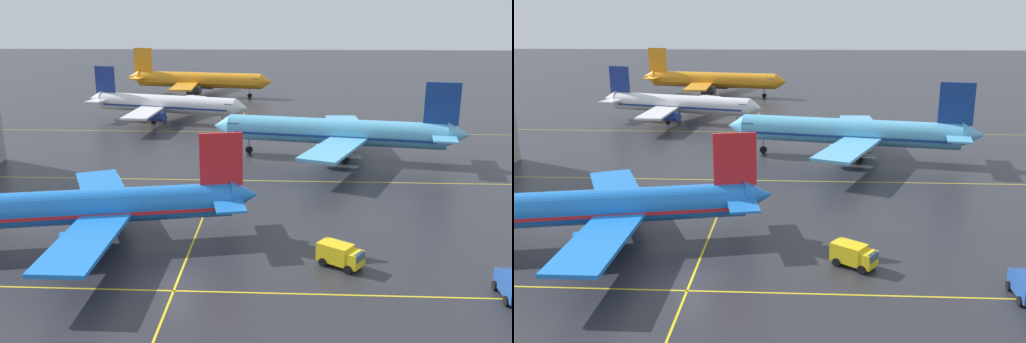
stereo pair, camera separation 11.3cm
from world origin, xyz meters
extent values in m
plane|color=#28282D|center=(0.00, 0.00, 0.00)|extent=(600.00, 600.00, 0.00)
cylinder|color=blue|center=(-10.70, 7.93, 3.75)|extent=(29.33, 9.51, 3.47)
cone|color=blue|center=(5.04, 11.29, 4.11)|extent=(3.55, 3.84, 3.30)
cube|color=red|center=(2.71, 10.79, 8.04)|extent=(4.36, 1.24, 5.48)
cube|color=blue|center=(2.59, 13.57, 4.11)|extent=(3.85, 5.26, 0.22)
cube|color=blue|center=(3.73, 8.21, 4.11)|extent=(3.85, 5.26, 0.22)
cube|color=blue|center=(-11.43, 15.72, 3.20)|extent=(9.93, 14.46, 0.37)
cube|color=blue|center=(-8.18, 0.52, 3.20)|extent=(4.77, 13.72, 0.37)
cylinder|color=blue|center=(-11.87, 12.54, 2.01)|extent=(3.44, 2.53, 1.92)
cylinder|color=blue|center=(-9.88, 3.24, 2.01)|extent=(3.44, 2.53, 1.92)
cube|color=red|center=(-10.70, 7.93, 3.31)|extent=(27.05, 9.06, 0.33)
cylinder|color=#99999E|center=(-9.41, 10.63, 1.51)|extent=(0.26, 0.26, 1.51)
cylinder|color=black|center=(-9.41, 10.63, 0.50)|extent=(1.07, 0.61, 1.01)
cylinder|color=#99999E|center=(-8.41, 5.98, 1.51)|extent=(0.26, 0.26, 1.51)
cylinder|color=black|center=(-8.41, 5.98, 0.50)|extent=(1.07, 0.61, 1.01)
cylinder|color=#5BB7E5|center=(16.84, 42.92, 4.33)|extent=(33.91, 10.32, 4.01)
cone|color=#5BB7E5|center=(-1.08, 46.37, 4.33)|extent=(3.44, 4.38, 3.93)
cone|color=#5BB7E5|center=(35.08, 39.41, 4.75)|extent=(4.04, 4.38, 3.81)
cube|color=navy|center=(32.38, 39.93, 9.28)|extent=(5.05, 1.33, 6.33)
cube|color=#5BB7E5|center=(33.50, 42.94, 4.75)|extent=(4.35, 6.03, 0.25)
cube|color=#5BB7E5|center=(32.30, 36.72, 4.75)|extent=(4.35, 6.03, 0.25)
cube|color=#5BB7E5|center=(19.57, 51.53, 3.69)|extent=(5.79, 15.93, 0.42)
cube|color=#5BB7E5|center=(16.18, 33.92, 3.69)|extent=(11.21, 16.71, 0.42)
cylinder|color=#5BB7E5|center=(17.67, 48.35, 2.32)|extent=(3.94, 2.85, 2.22)
cylinder|color=#5BB7E5|center=(15.60, 37.57, 2.32)|extent=(3.94, 2.85, 2.22)
cube|color=#385166|center=(1.30, 45.91, 4.91)|extent=(2.56, 3.98, 0.74)
cube|color=navy|center=(16.84, 42.92, 3.82)|extent=(31.27, 9.85, 0.38)
cylinder|color=#99999E|center=(3.37, 45.51, 1.74)|extent=(0.30, 0.30, 1.74)
cylinder|color=black|center=(3.37, 45.51, 0.58)|extent=(1.23, 0.69, 1.16)
cylinder|color=#99999E|center=(19.43, 45.22, 1.74)|extent=(0.30, 0.30, 1.74)
cylinder|color=black|center=(19.43, 45.22, 0.58)|extent=(1.23, 0.69, 1.16)
cylinder|color=#99999E|center=(18.39, 39.83, 1.74)|extent=(0.30, 0.30, 1.74)
cylinder|color=black|center=(18.39, 39.83, 0.58)|extent=(1.23, 0.69, 1.16)
cylinder|color=white|center=(-15.40, 71.21, 3.90)|extent=(30.37, 11.18, 3.61)
cone|color=white|center=(0.52, 67.06, 3.90)|extent=(3.29, 4.05, 3.54)
cone|color=white|center=(-31.60, 75.43, 4.28)|extent=(3.81, 4.09, 3.43)
cube|color=navy|center=(-29.21, 74.81, 8.37)|extent=(4.50, 1.48, 5.71)
cube|color=white|center=(-30.39, 72.17, 4.28)|extent=(4.19, 5.55, 0.23)
cube|color=white|center=(-28.95, 77.69, 4.28)|extent=(4.19, 5.55, 0.23)
cube|color=white|center=(-18.36, 63.62, 3.33)|extent=(5.59, 14.48, 0.38)
cube|color=white|center=(-14.28, 79.27, 3.33)|extent=(10.81, 14.97, 0.38)
cylinder|color=navy|center=(-16.47, 66.37, 2.09)|extent=(3.63, 2.75, 2.00)
cylinder|color=navy|center=(-13.97, 75.95, 2.09)|extent=(3.63, 2.75, 2.00)
cube|color=#385166|center=(-1.60, 67.61, 4.42)|extent=(2.50, 3.65, 0.67)
cube|color=navy|center=(-15.40, 71.21, 3.45)|extent=(28.02, 10.60, 0.34)
cylinder|color=#99999E|center=(-3.44, 68.09, 1.57)|extent=(0.27, 0.27, 1.57)
cylinder|color=black|center=(-3.44, 68.09, 0.52)|extent=(1.12, 0.68, 1.05)
cylinder|color=#99999E|center=(-17.87, 69.29, 1.57)|extent=(0.27, 0.27, 1.57)
cylinder|color=black|center=(-17.87, 69.29, 0.52)|extent=(1.12, 0.68, 1.05)
cylinder|color=#99999E|center=(-16.62, 74.08, 1.57)|extent=(0.27, 0.27, 1.57)
cylinder|color=black|center=(-16.62, 74.08, 0.52)|extent=(1.12, 0.68, 1.05)
cylinder|color=orange|center=(-14.09, 108.92, 4.42)|extent=(34.69, 9.97, 4.10)
cone|color=orange|center=(4.28, 105.71, 4.42)|extent=(3.45, 4.44, 4.01)
cone|color=orange|center=(-32.78, 112.18, 4.85)|extent=(4.07, 4.43, 3.89)
cube|color=orange|center=(-30.02, 111.70, 9.49)|extent=(5.16, 1.27, 6.47)
cube|color=orange|center=(-31.10, 108.61, 4.85)|extent=(4.36, 6.12, 0.26)
cube|color=orange|center=(-29.99, 114.98, 4.85)|extent=(4.36, 6.12, 0.26)
cube|color=orange|center=(-16.73, 100.08, 3.77)|extent=(6.19, 16.36, 0.43)
cube|color=orange|center=(-13.57, 118.13, 3.77)|extent=(11.23, 17.09, 0.43)
cylinder|color=#333338|center=(-14.84, 103.36, 2.37)|extent=(4.00, 2.86, 2.26)
cylinder|color=#333338|center=(-12.91, 114.40, 2.37)|extent=(4.00, 2.86, 2.26)
cube|color=#385166|center=(1.84, 106.14, 5.01)|extent=(2.56, 4.05, 0.75)
cube|color=orange|center=(-14.09, 108.92, 3.91)|extent=(31.97, 9.54, 0.39)
cylinder|color=#99999E|center=(-0.28, 106.51, 1.78)|extent=(0.30, 0.30, 1.78)
cylinder|color=black|center=(-0.28, 106.51, 0.59)|extent=(1.25, 0.68, 1.19)
cylinder|color=#99999E|center=(-16.70, 106.53, 1.78)|extent=(0.30, 0.30, 1.78)
cylinder|color=black|center=(-16.70, 106.53, 0.59)|extent=(1.25, 0.68, 1.19)
cylinder|color=#99999E|center=(-15.73, 112.05, 1.78)|extent=(0.30, 0.30, 1.78)
cylinder|color=black|center=(-15.73, 112.05, 0.59)|extent=(1.25, 0.68, 1.19)
cube|color=yellow|center=(0.00, -2.00, 0.00)|extent=(149.13, 0.20, 0.01)
cube|color=yellow|center=(0.00, 30.02, 0.00)|extent=(149.13, 0.20, 0.01)
cube|color=yellow|center=(0.00, 62.04, 0.00)|extent=(149.13, 0.20, 0.01)
cube|color=yellow|center=(0.00, 30.02, 0.00)|extent=(0.20, 105.67, 0.01)
cube|color=#1E4793|center=(27.81, -0.43, 1.10)|extent=(1.80, 1.30, 1.40)
cube|color=#385166|center=(27.81, 0.07, 1.45)|extent=(1.60, 0.36, 0.70)
cylinder|color=black|center=(26.86, -0.48, 0.40)|extent=(0.28, 0.80, 0.80)
cylinder|color=black|center=(26.85, -3.08, 0.40)|extent=(0.28, 0.80, 0.80)
cube|color=yellow|center=(13.88, 3.75, 1.25)|extent=(3.55, 3.28, 1.70)
cube|color=yellow|center=(15.47, 2.62, 1.10)|extent=(2.10, 2.22, 1.40)
cube|color=#385166|center=(15.88, 2.33, 1.45)|extent=(1.22, 1.51, 0.70)
cylinder|color=black|center=(14.88, 1.88, 0.40)|extent=(0.81, 0.69, 0.80)
cylinder|color=black|center=(15.98, 3.43, 0.40)|extent=(0.81, 0.69, 0.80)
cylinder|color=black|center=(12.76, 3.38, 0.40)|extent=(0.81, 0.69, 0.80)
cylinder|color=black|center=(13.85, 4.93, 0.40)|extent=(0.81, 0.69, 0.80)
camera|label=1|loc=(9.04, -44.12, 22.54)|focal=39.56mm
camera|label=2|loc=(9.15, -44.11, 22.54)|focal=39.56mm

